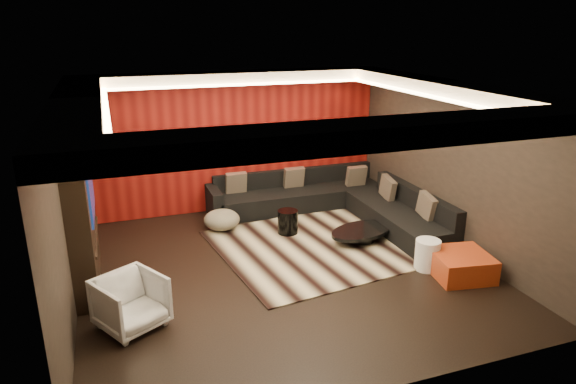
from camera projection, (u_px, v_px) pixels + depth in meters
name	position (u px, v px, depth m)	size (l,w,h in m)	color
floor	(283.00, 269.00, 8.06)	(6.00, 6.00, 0.02)	black
ceiling	(282.00, 88.00, 7.17)	(6.00, 6.00, 0.02)	silver
wall_back	(234.00, 142.00, 10.30)	(6.00, 0.02, 2.80)	black
wall_left	(63.00, 207.00, 6.66)	(0.02, 6.00, 2.80)	black
wall_right	(453.00, 166.00, 8.57)	(0.02, 6.00, 2.80)	black
red_feature_wall	(234.00, 142.00, 10.27)	(5.98, 0.05, 2.78)	#6B0C0A
soffit_back	(236.00, 78.00, 9.62)	(6.00, 0.60, 0.22)	silver
soffit_front	(376.00, 134.00, 4.79)	(6.00, 0.60, 0.22)	silver
soffit_left	(76.00, 106.00, 6.35)	(0.60, 4.80, 0.22)	silver
soffit_right	(444.00, 88.00, 8.06)	(0.60, 4.80, 0.22)	silver
cove_back	(240.00, 85.00, 9.35)	(4.80, 0.08, 0.04)	#FFD899
cove_front	(359.00, 136.00, 5.12)	(4.80, 0.08, 0.04)	#FFD899
cove_left	(106.00, 112.00, 6.49)	(0.08, 4.80, 0.04)	#FFD899
cove_right	(425.00, 95.00, 7.98)	(0.08, 4.80, 0.04)	#FFD899
tv_surround	(81.00, 212.00, 7.34)	(0.30, 2.00, 2.20)	black
tv_screen	(90.00, 187.00, 7.28)	(0.04, 1.30, 0.80)	black
tv_shelf	(96.00, 236.00, 7.52)	(0.04, 1.60, 0.04)	black
rug	(335.00, 242.00, 9.01)	(4.00, 3.00, 0.02)	tan
coffee_table	(362.00, 235.00, 9.03)	(1.24, 1.24, 0.21)	black
drum_stool	(288.00, 222.00, 9.31)	(0.37, 0.37, 0.43)	black
striped_pouf	(222.00, 220.00, 9.49)	(0.67, 0.67, 0.37)	beige
white_side_table	(427.00, 255.00, 7.98)	(0.39, 0.39, 0.48)	white
orange_ottoman	(460.00, 265.00, 7.77)	(0.82, 0.82, 0.37)	#AC2216
armchair	(131.00, 303.00, 6.41)	(0.74, 0.76, 0.69)	silver
sectional_sofa	(335.00, 203.00, 10.19)	(3.65, 3.50, 0.75)	black
throw_pillows	(337.00, 185.00, 10.12)	(3.08, 2.82, 0.50)	tan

